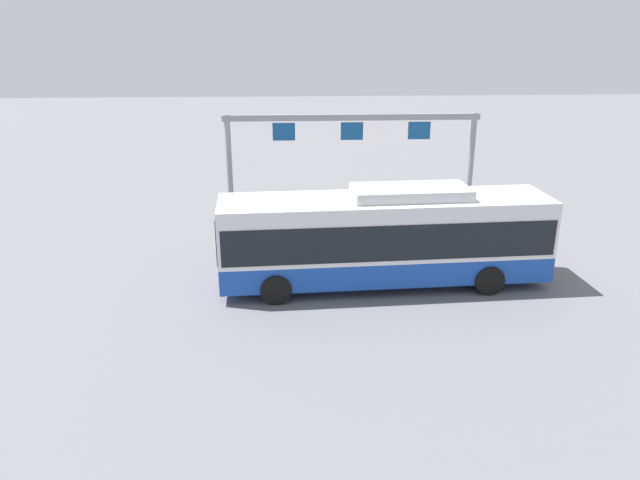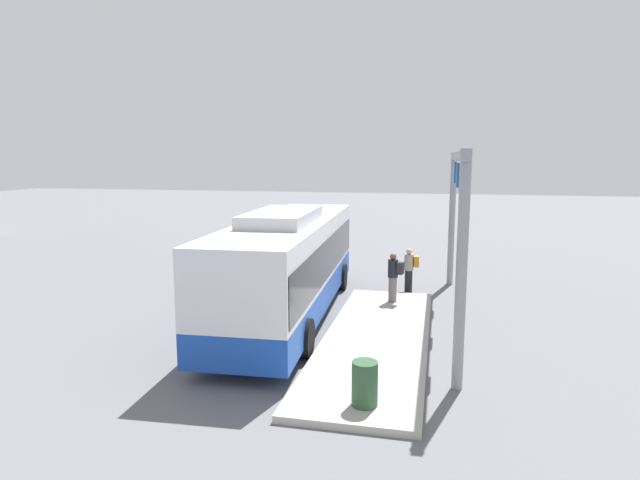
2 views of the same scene
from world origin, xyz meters
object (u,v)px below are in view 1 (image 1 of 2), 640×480
person_boarding (272,229)px  person_waiting_near (323,228)px  trash_bin (517,234)px  bus_main (385,235)px

person_boarding → person_waiting_near: (-2.02, 0.42, 0.16)m
person_boarding → trash_bin: size_ratio=1.86×
bus_main → person_waiting_near: bearing=-61.6°
bus_main → trash_bin: bearing=-154.3°
person_boarding → person_waiting_near: bearing=66.3°
bus_main → person_waiting_near: bus_main is taller
trash_bin → person_boarding: bearing=-1.8°
bus_main → person_boarding: (3.92, -3.55, -0.92)m
person_waiting_near → trash_bin: 7.84m
person_boarding → person_waiting_near: person_waiting_near is taller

